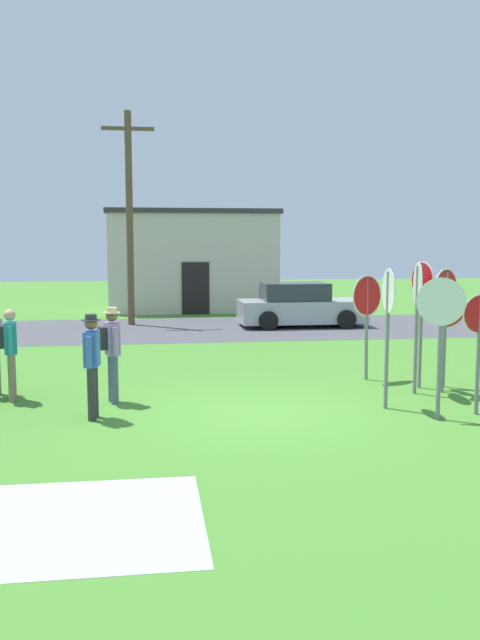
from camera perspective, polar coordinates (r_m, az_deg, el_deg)
ground_plane at (r=11.46m, az=1.37°, el=-7.95°), size 80.00×80.00×0.00m
street_asphalt at (r=22.44m, az=-3.24°, el=-0.73°), size 60.00×6.40×0.01m
concrete_path at (r=7.45m, az=-16.07°, el=-16.43°), size 3.20×2.40×0.01m
building_background at (r=29.06m, az=-4.17°, el=5.16°), size 7.14×4.70×4.25m
utility_pole at (r=23.64m, az=-9.46°, el=8.92°), size 1.80×0.24×7.36m
parked_car_on_street at (r=23.06m, az=5.15°, el=1.16°), size 4.30×2.03×1.51m
stop_sign_nearest at (r=13.86m, az=17.19°, el=0.07°), size 0.79×0.23×2.01m
stop_sign_rear_right at (r=13.29m, az=17.17°, el=1.09°), size 0.72×0.53×2.41m
stop_sign_rear_left at (r=14.18m, az=10.82°, el=1.02°), size 0.77×0.46×2.22m
stop_sign_center_cluster at (r=11.27m, az=16.81°, el=-0.21°), size 0.76×0.28×2.33m
stop_sign_leaning_right at (r=11.74m, az=12.56°, el=0.61°), size 0.09×0.78×2.46m
stop_sign_far_back at (r=11.79m, az=19.83°, el=-1.12°), size 0.66×0.13×2.04m
stop_sign_low_front at (r=13.03m, az=14.96°, el=1.44°), size 0.20×0.87×2.53m
stop_sign_leaning_left at (r=13.58m, az=15.30°, el=1.50°), size 0.15×0.74×2.52m
person_in_teal at (r=12.18m, az=-10.97°, el=-2.35°), size 0.42×0.55×1.74m
person_on_left at (r=12.81m, az=-19.14°, el=-2.28°), size 0.40×0.56×1.69m
person_holding_notes at (r=11.13m, az=-12.57°, el=-3.36°), size 0.32×0.57×1.74m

